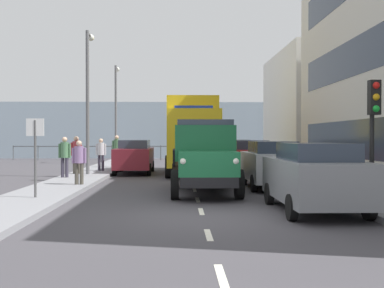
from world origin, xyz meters
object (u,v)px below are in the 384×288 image
Objects in this scene: car_white_kerbside_3 at (235,154)px; traffic_light_near at (374,114)px; car_silver_kerbside_1 at (271,164)px; street_sign at (35,144)px; pedestrian_in_dark_coat at (65,153)px; lamp_post_promenade at (88,89)px; lamp_post_far at (116,105)px; pedestrian_strolling at (101,152)px; car_maroon_oppositeside_0 at (135,156)px; lorry_cargo_yellow at (192,133)px; pedestrian_near_railing at (117,148)px; car_grey_kerbside_near at (314,176)px; truck_vintage_green at (205,158)px; car_red_kerbside_2 at (249,157)px; pedestrian_with_bag at (79,159)px; pedestrian_couple_a at (76,152)px.

car_white_kerbside_3 is 16.34m from traffic_light_near.
street_sign is (7.48, 3.64, 0.79)m from car_silver_kerbside_1.
lamp_post_promenade reaches higher than pedestrian_in_dark_coat.
pedestrian_in_dark_coat is 13.52m from lamp_post_far.
traffic_light_near is (-9.07, 12.44, 1.36)m from pedestrian_strolling.
car_maroon_oppositeside_0 is at bearing -99.45° from street_sign.
lorry_cargo_yellow is 4.74× the size of pedestrian_in_dark_coat.
traffic_light_near reaches higher than pedestrian_strolling.
lamp_post_far is (-0.51, -13.18, 2.98)m from pedestrian_in_dark_coat.
pedestrian_near_railing is 14.05m from street_sign.
car_grey_kerbside_near is 17.40m from pedestrian_near_railing.
car_maroon_oppositeside_0 is (5.65, -7.36, 0.00)m from car_silver_kerbside_1.
car_maroon_oppositeside_0 is (3.11, -9.16, -0.28)m from truck_vintage_green.
pedestrian_strolling is at bearing -45.03° from car_silver_kerbside_1.
car_red_kerbside_2 is at bearing -90.00° from car_grey_kerbside_near.
lorry_cargo_yellow is 5.69m from lamp_post_promenade.
pedestrian_with_bag is at bearing -39.01° from car_grey_kerbside_near.
car_red_kerbside_2 is at bearing -128.92° from street_sign.
pedestrian_near_railing is (-1.31, -7.14, 0.06)m from pedestrian_in_dark_coat.
lamp_post_promenade is (0.62, -5.15, 3.04)m from pedestrian_with_bag.
street_sign is (-0.27, 20.06, -2.46)m from lamp_post_far.
car_red_kerbside_2 is 2.67× the size of pedestrian_strolling.
car_silver_kerbside_1 is at bearing -154.06° from street_sign.
car_maroon_oppositeside_0 is at bearing 113.21° from pedestrian_near_railing.
lamp_post_far reaches higher than car_silver_kerbside_1.
lorry_cargo_yellow is at bearing -78.09° from car_grey_kerbside_near.
street_sign reaches higher than pedestrian_couple_a.
truck_vintage_green is 3.09× the size of pedestrian_near_railing.
pedestrian_with_bag is at bearing 79.39° from car_maroon_oppositeside_0.
street_sign reaches higher than pedestrian_with_bag.
car_red_kerbside_2 is 10.94m from traffic_light_near.
pedestrian_in_dark_coat is at bearing -21.47° from car_silver_kerbside_1.
pedestrian_couple_a is at bearing 67.16° from pedestrian_strolling.
car_maroon_oppositeside_0 is at bearing 103.07° from lamp_post_far.
pedestrian_strolling is 3.05m from pedestrian_near_railing.
car_red_kerbside_2 is 11.93m from street_sign.
pedestrian_with_bag is 3.38m from pedestrian_in_dark_coat.
pedestrian_with_bag is at bearing 89.67° from pedestrian_near_railing.
pedestrian_strolling is (-0.89, -4.13, -0.05)m from pedestrian_in_dark_coat.
pedestrian_couple_a is (8.21, 0.25, 0.29)m from car_red_kerbside_2.
lamp_post_promenade is (5.09, -7.05, 2.94)m from truck_vintage_green.
street_sign is (-0.15, 8.90, -2.44)m from lamp_post_promenade.
car_grey_kerbside_near is 1.04× the size of car_white_kerbside_3.
pedestrian_with_bag is 0.91× the size of pedestrian_couple_a.
street_sign is at bearing 20.44° from truck_vintage_green.
pedestrian_with_bag is at bearing 96.88° from lamp_post_promenade.
lamp_post_promenade is (9.32, -10.33, 1.65)m from traffic_light_near.
lamp_post_far reaches higher than car_red_kerbside_2.
lorry_cargo_yellow is 1.22× the size of lamp_post_far.
pedestrian_strolling is at bearing -90.56° from street_sign.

